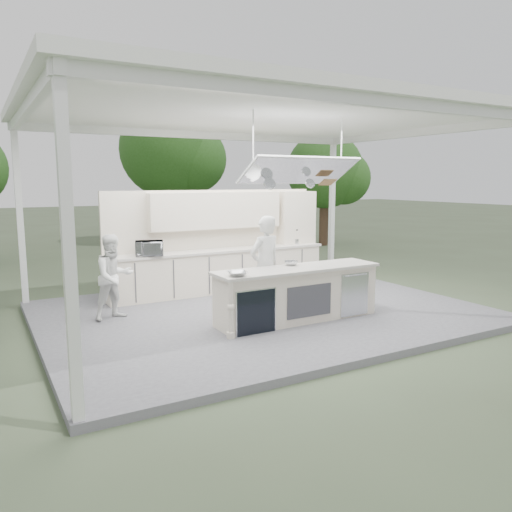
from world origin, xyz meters
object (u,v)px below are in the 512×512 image
back_counter (220,270)px  head_chef (265,266)px  sous_chef (114,277)px  demo_island (297,294)px

back_counter → head_chef: size_ratio=2.77×
sous_chef → head_chef: bearing=-40.6°
back_counter → sous_chef: size_ratio=3.34×
sous_chef → demo_island: bearing=-47.7°
demo_island → back_counter: size_ratio=0.61×
head_chef → sous_chef: 2.71m
head_chef → sous_chef: size_ratio=1.21×
head_chef → back_counter: bearing=-105.7°
demo_island → back_counter: 2.82m
demo_island → head_chef: bearing=118.3°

